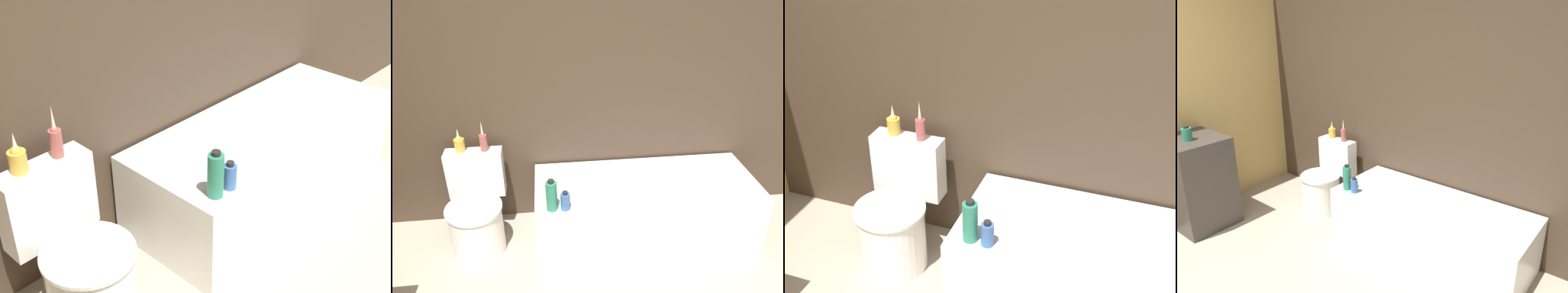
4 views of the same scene
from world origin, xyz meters
TOP-DOWN VIEW (x-y plane):
  - bathtub at (0.70, 1.87)m, footprint 1.69×0.70m
  - toilet at (-0.60, 1.89)m, footprint 0.43×0.54m
  - vase_gold at (-0.69, 2.11)m, footprint 0.08×0.08m
  - vase_silver at (-0.51, 2.10)m, footprint 0.06×0.06m
  - shampoo_bottle_tall at (-0.03, 1.62)m, footprint 0.08×0.08m
  - shampoo_bottle_short at (0.06, 1.61)m, footprint 0.07×0.07m

SIDE VIEW (x-z plane):
  - bathtub at x=0.70m, z-range 0.00..0.51m
  - toilet at x=-0.60m, z-range -0.07..0.66m
  - shampoo_bottle_short at x=0.06m, z-range 0.50..0.64m
  - shampoo_bottle_tall at x=-0.03m, z-range 0.50..0.74m
  - vase_gold at x=-0.69m, z-range 0.70..0.89m
  - vase_silver at x=-0.51m, z-range 0.69..0.93m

